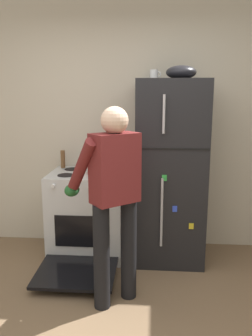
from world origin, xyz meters
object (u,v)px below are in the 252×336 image
Objects in this scene: stove_range at (87,215)px; mixing_bowl at (181,72)px; red_pot at (101,168)px; refrigerator at (170,172)px; coffee_mug at (154,75)px; pepper_mill at (63,159)px; person_cook at (113,190)px.

mixing_bowl is (0.94, 0.02, 1.45)m from stove_range.
refrigerator is at bearing 4.08° from red_pot.
pepper_mill is (-0.98, 0.15, -0.88)m from coffee_mug.
stove_range is 6.35× the size of pepper_mill.
coffee_mug is at bearing 10.89° from red_pot.
person_cook is 1.39m from mixing_bowl.
refrigerator is 6.28× the size of mixing_bowl.
mixing_bowl is at bearing -10.99° from coffee_mug.
refrigerator reaches higher than pepper_mill.
stove_range is (-0.86, -0.02, -0.48)m from refrigerator.
refrigerator reaches higher than stove_range.
red_pot is (-0.70, -0.05, 0.04)m from refrigerator.
stove_range is 3.22× the size of red_pot.
refrigerator is 0.98m from stove_range.
stove_range is at bearing -174.31° from coffee_mug.
mixing_bowl is at bearing 1.09° from stove_range.
person_cook is at bearing -123.47° from mixing_bowl.
pepper_mill is at bearing 144.02° from stove_range.
person_cook is 5.50× the size of mixing_bowl.
refrigerator is 0.98m from coffee_mug.
refrigerator reaches higher than red_pot.
coffee_mug is at bearing 71.24° from person_cook.
person_cook reaches higher than pepper_mill.
red_pot is 1.29× the size of mixing_bowl.
coffee_mug is at bearing 164.17° from refrigerator.
stove_range is at bearing -178.91° from mixing_bowl.
red_pot is 1.06m from coffee_mug.
person_cook is at bearing -65.93° from stove_range.
red_pot is 0.52m from pepper_mill.
red_pot is at bearing -176.32° from mixing_bowl.
coffee_mug reaches higher than pepper_mill.
stove_range is at bearing 114.07° from person_cook.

